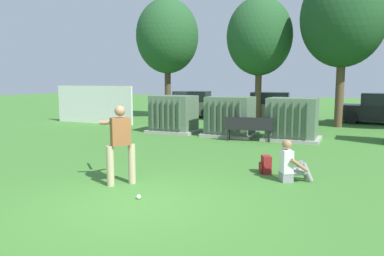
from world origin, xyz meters
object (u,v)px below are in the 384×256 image
object	(u,v)px
transformer_west	(174,115)
seated_spectator	(291,165)
transformer_mid_east	(292,120)
sports_ball	(139,197)
transformer_mid_west	(230,117)
parked_car_left_of_center	(268,107)
parked_car_right_of_center	(382,110)
batter	(120,140)
parked_car_leftmost	(190,105)
backpack	(266,165)
park_bench	(249,127)

from	to	relation	value
transformer_west	seated_spectator	xyz separation A→B (m)	(6.04, -6.16, -0.41)
transformer_mid_east	sports_ball	bearing A→B (deg)	-100.28
transformer_mid_west	parked_car_left_of_center	distance (m)	6.80
sports_ball	transformer_mid_east	bearing A→B (deg)	79.72
parked_car_left_of_center	parked_car_right_of_center	world-z (taller)	same
transformer_mid_east	seated_spectator	xyz separation A→B (m)	(0.91, -6.03, -0.41)
transformer_mid_west	seated_spectator	world-z (taller)	transformer_mid_west
transformer_west	batter	bearing A→B (deg)	-71.47
transformer_mid_east	batter	world-z (taller)	batter
transformer_west	sports_ball	size ratio (longest dim) A/B	23.33
parked_car_leftmost	sports_ball	bearing A→B (deg)	-69.39
parked_car_right_of_center	backpack	bearing A→B (deg)	-103.92
park_bench	parked_car_leftmost	distance (m)	9.90
transformer_west	parked_car_right_of_center	distance (m)	11.29
sports_ball	parked_car_left_of_center	distance (m)	15.45
batter	parked_car_right_of_center	distance (m)	16.35
batter	parked_car_right_of_center	bearing A→B (deg)	68.68
transformer_mid_east	parked_car_leftmost	xyz separation A→B (m)	(-7.38, 6.97, -0.04)
transformer_mid_east	transformer_mid_west	bearing A→B (deg)	178.32
seated_spectator	batter	bearing A→B (deg)	-152.61
transformer_mid_east	seated_spectator	size ratio (longest dim) A/B	2.18
parked_car_leftmost	parked_car_left_of_center	world-z (taller)	same
transformer_mid_west	backpack	world-z (taller)	transformer_mid_west
park_bench	batter	bearing A→B (deg)	-98.58
park_bench	backpack	world-z (taller)	park_bench
transformer_west	park_bench	distance (m)	3.85
seated_spectator	parked_car_right_of_center	bearing A→B (deg)	79.27
parked_car_leftmost	batter	bearing A→B (deg)	-71.62
park_bench	backpack	size ratio (longest dim) A/B	4.19
park_bench	parked_car_left_of_center	bearing A→B (deg)	97.09
sports_ball	parked_car_left_of_center	xyz separation A→B (m)	(-0.87, 15.41, 0.71)
parked_car_right_of_center	transformer_west	bearing A→B (deg)	-139.59
seated_spectator	parked_car_right_of_center	world-z (taller)	parked_car_right_of_center
seated_spectator	parked_car_left_of_center	world-z (taller)	parked_car_left_of_center
transformer_west	sports_ball	xyz separation A→B (m)	(3.58, -8.67, -0.74)
transformer_mid_east	parked_car_left_of_center	size ratio (longest dim) A/B	0.48
backpack	parked_car_left_of_center	world-z (taller)	parked_car_left_of_center
batter	parked_car_right_of_center	size ratio (longest dim) A/B	0.40
parked_car_left_of_center	batter	bearing A→B (deg)	-90.23
transformer_mid_west	parked_car_leftmost	distance (m)	8.45
batter	parked_car_leftmost	size ratio (longest dim) A/B	0.40
transformer_west	parked_car_left_of_center	xyz separation A→B (m)	(2.71, 6.74, -0.04)
park_bench	sports_ball	distance (m)	7.61
park_bench	transformer_west	bearing A→B (deg)	163.74
sports_ball	backpack	world-z (taller)	backpack
park_bench	parked_car_left_of_center	distance (m)	7.88
transformer_west	backpack	world-z (taller)	transformer_west
seated_spectator	parked_car_right_of_center	distance (m)	13.72
backpack	parked_car_leftmost	world-z (taller)	parked_car_leftmost
transformer_west	backpack	bearing A→B (deg)	-46.63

